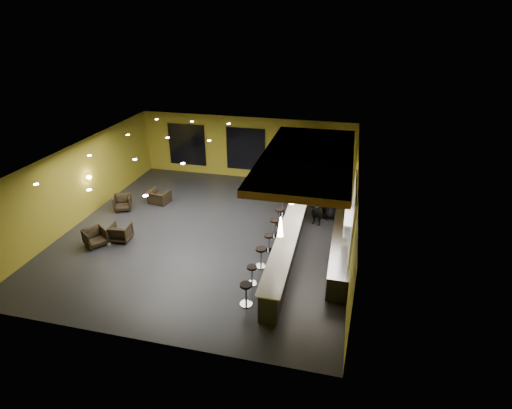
% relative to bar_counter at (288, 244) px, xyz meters
% --- Properties ---
extents(floor, '(12.00, 13.00, 0.10)m').
position_rel_bar_counter_xyz_m(floor, '(-3.65, 1.00, -0.55)').
color(floor, '#232325').
rests_on(floor, ground).
extents(ceiling, '(12.00, 13.00, 0.10)m').
position_rel_bar_counter_xyz_m(ceiling, '(-3.65, 1.00, 3.05)').
color(ceiling, black).
extents(wall_back, '(12.00, 0.10, 3.50)m').
position_rel_bar_counter_xyz_m(wall_back, '(-3.65, 7.55, 1.25)').
color(wall_back, olive).
rests_on(wall_back, floor).
extents(wall_front, '(12.00, 0.10, 3.50)m').
position_rel_bar_counter_xyz_m(wall_front, '(-3.65, -5.55, 1.25)').
color(wall_front, olive).
rests_on(wall_front, floor).
extents(wall_left, '(0.10, 13.00, 3.50)m').
position_rel_bar_counter_xyz_m(wall_left, '(-9.70, 1.00, 1.25)').
color(wall_left, olive).
rests_on(wall_left, floor).
extents(wall_right, '(0.10, 13.00, 3.50)m').
position_rel_bar_counter_xyz_m(wall_right, '(2.40, 1.00, 1.25)').
color(wall_right, olive).
rests_on(wall_right, floor).
extents(wood_soffit, '(3.60, 8.00, 0.28)m').
position_rel_bar_counter_xyz_m(wood_soffit, '(0.35, 2.00, 2.86)').
color(wood_soffit, olive).
rests_on(wood_soffit, ceiling).
extents(window_left, '(2.20, 0.06, 2.40)m').
position_rel_bar_counter_xyz_m(window_left, '(-7.15, 7.44, 1.20)').
color(window_left, black).
rests_on(window_left, wall_back).
extents(window_center, '(2.20, 0.06, 2.40)m').
position_rel_bar_counter_xyz_m(window_center, '(-3.65, 7.44, 1.20)').
color(window_center, black).
rests_on(window_center, wall_back).
extents(window_right, '(2.20, 0.06, 2.40)m').
position_rel_bar_counter_xyz_m(window_right, '(-0.65, 7.44, 1.20)').
color(window_right, black).
rests_on(window_right, wall_back).
extents(tile_backsplash, '(0.06, 3.20, 2.40)m').
position_rel_bar_counter_xyz_m(tile_backsplash, '(2.31, 0.00, 1.50)').
color(tile_backsplash, white).
rests_on(tile_backsplash, wall_right).
extents(bar_counter, '(0.60, 8.00, 1.00)m').
position_rel_bar_counter_xyz_m(bar_counter, '(0.00, 0.00, 0.00)').
color(bar_counter, black).
rests_on(bar_counter, floor).
extents(bar_top, '(0.78, 8.10, 0.05)m').
position_rel_bar_counter_xyz_m(bar_top, '(0.00, 0.00, 0.52)').
color(bar_top, beige).
rests_on(bar_top, bar_counter).
extents(prep_counter, '(0.70, 6.00, 0.86)m').
position_rel_bar_counter_xyz_m(prep_counter, '(2.00, 0.50, -0.07)').
color(prep_counter, black).
rests_on(prep_counter, floor).
extents(prep_top, '(0.72, 6.00, 0.03)m').
position_rel_bar_counter_xyz_m(prep_top, '(2.00, 0.50, 0.39)').
color(prep_top, silver).
rests_on(prep_top, prep_counter).
extents(wall_shelf_lower, '(0.30, 1.50, 0.03)m').
position_rel_bar_counter_xyz_m(wall_shelf_lower, '(2.17, -0.20, 1.10)').
color(wall_shelf_lower, silver).
rests_on(wall_shelf_lower, wall_right).
extents(wall_shelf_upper, '(0.30, 1.50, 0.03)m').
position_rel_bar_counter_xyz_m(wall_shelf_upper, '(2.17, -0.20, 1.55)').
color(wall_shelf_upper, silver).
rests_on(wall_shelf_upper, wall_right).
extents(column, '(0.60, 0.60, 3.50)m').
position_rel_bar_counter_xyz_m(column, '(0.00, 4.60, 1.25)').
color(column, brown).
rests_on(column, floor).
extents(wall_sconce, '(0.22, 0.22, 0.22)m').
position_rel_bar_counter_xyz_m(wall_sconce, '(-9.53, 1.50, 1.30)').
color(wall_sconce, '#FFE5B2').
rests_on(wall_sconce, wall_left).
extents(pendant_0, '(0.20, 0.20, 0.70)m').
position_rel_bar_counter_xyz_m(pendant_0, '(0.00, -2.00, 1.85)').
color(pendant_0, white).
rests_on(pendant_0, wood_soffit).
extents(pendant_1, '(0.20, 0.20, 0.70)m').
position_rel_bar_counter_xyz_m(pendant_1, '(0.00, 0.50, 1.85)').
color(pendant_1, white).
rests_on(pendant_1, wood_soffit).
extents(pendant_2, '(0.20, 0.20, 0.70)m').
position_rel_bar_counter_xyz_m(pendant_2, '(0.00, 3.00, 1.85)').
color(pendant_2, white).
rests_on(pendant_2, wood_soffit).
extents(staff_a, '(0.69, 0.58, 1.62)m').
position_rel_bar_counter_xyz_m(staff_a, '(0.86, 2.73, 0.31)').
color(staff_a, black).
rests_on(staff_a, floor).
extents(staff_b, '(1.03, 0.91, 1.78)m').
position_rel_bar_counter_xyz_m(staff_b, '(1.09, 3.22, 0.39)').
color(staff_b, black).
rests_on(staff_b, floor).
extents(staff_c, '(0.86, 0.60, 1.68)m').
position_rel_bar_counter_xyz_m(staff_c, '(1.44, 3.48, 0.34)').
color(staff_c, black).
rests_on(staff_c, floor).
extents(armchair_a, '(1.09, 1.09, 0.72)m').
position_rel_bar_counter_xyz_m(armchair_a, '(-7.80, -1.11, -0.14)').
color(armchair_a, black).
rests_on(armchair_a, floor).
extents(armchair_b, '(0.86, 0.88, 0.73)m').
position_rel_bar_counter_xyz_m(armchair_b, '(-6.98, -0.51, -0.13)').
color(armchair_b, black).
rests_on(armchair_b, floor).
extents(armchair_c, '(1.05, 1.06, 0.74)m').
position_rel_bar_counter_xyz_m(armchair_c, '(-8.38, 2.07, -0.13)').
color(armchair_c, black).
rests_on(armchair_c, floor).
extents(armchair_d, '(1.13, 1.02, 0.65)m').
position_rel_bar_counter_xyz_m(armchair_d, '(-7.03, 3.17, -0.17)').
color(armchair_d, black).
rests_on(armchair_d, floor).
extents(bar_stool_0, '(0.41, 0.41, 0.82)m').
position_rel_bar_counter_xyz_m(bar_stool_0, '(-0.86, -3.26, 0.02)').
color(bar_stool_0, silver).
rests_on(bar_stool_0, floor).
extents(bar_stool_1, '(0.37, 0.37, 0.73)m').
position_rel_bar_counter_xyz_m(bar_stool_1, '(-0.94, -2.15, -0.03)').
color(bar_stool_1, silver).
rests_on(bar_stool_1, floor).
extents(bar_stool_2, '(0.40, 0.40, 0.80)m').
position_rel_bar_counter_xyz_m(bar_stool_2, '(-0.87, -1.04, 0.01)').
color(bar_stool_2, silver).
rests_on(bar_stool_2, floor).
extents(bar_stool_3, '(0.37, 0.37, 0.72)m').
position_rel_bar_counter_xyz_m(bar_stool_3, '(-0.80, 0.10, -0.04)').
color(bar_stool_3, silver).
rests_on(bar_stool_3, floor).
extents(bar_stool_4, '(0.41, 0.41, 0.82)m').
position_rel_bar_counter_xyz_m(bar_stool_4, '(-0.78, 1.24, 0.02)').
color(bar_stool_4, silver).
rests_on(bar_stool_4, floor).
extents(bar_stool_5, '(0.42, 0.42, 0.84)m').
position_rel_bar_counter_xyz_m(bar_stool_5, '(-0.74, 2.23, 0.04)').
color(bar_stool_5, silver).
rests_on(bar_stool_5, floor).
extents(bar_stool_6, '(0.44, 0.44, 0.87)m').
position_rel_bar_counter_xyz_m(bar_stool_6, '(-0.79, 3.33, 0.06)').
color(bar_stool_6, silver).
rests_on(bar_stool_6, floor).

